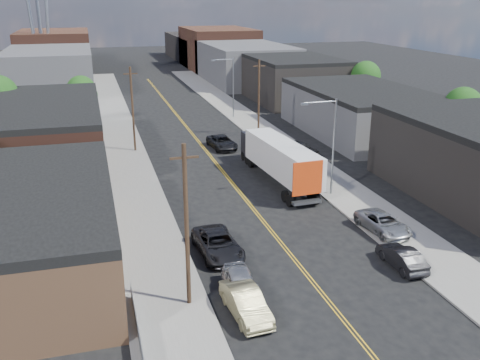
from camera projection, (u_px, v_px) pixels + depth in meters
ground at (182, 121)px, 79.69m from camera, size 260.00×260.00×0.00m
centerline at (202, 146)px, 66.03m from camera, size 0.32×120.00×0.01m
sidewalk_left at (124, 152)px, 63.57m from camera, size 5.00×140.00×0.15m
sidewalk_right at (275, 141)px, 68.44m from camera, size 5.00×140.00×0.15m
warehouse_tan at (23, 228)px, 35.92m from camera, size 12.00×22.00×5.60m
warehouse_brown at (45, 132)px, 59.43m from camera, size 12.00×26.00×6.60m
industrial_right_b at (361, 111)px, 71.59m from camera, size 14.00×24.00×6.10m
industrial_right_c at (292, 78)px, 95.03m from camera, size 14.00×22.00×7.60m
skyline_left_a at (50, 69)px, 105.13m from camera, size 16.00×30.00×8.00m
skyline_right_a at (245, 63)px, 115.39m from camera, size 16.00×30.00×8.00m
skyline_left_b at (55, 52)px, 127.56m from camera, size 16.00×26.00×10.00m
skyline_right_b at (218, 48)px, 137.83m from camera, size 16.00×26.00×10.00m
skyline_left_c at (59, 51)px, 146.26m from camera, size 16.00×40.00×7.00m
skyline_right_c at (202, 48)px, 156.53m from camera, size 16.00×40.00×7.00m
streetlight_near at (330, 140)px, 48.04m from camera, size 3.39×0.25×9.00m
streetlight_far at (231, 83)px, 79.91m from camera, size 3.39×0.25×9.00m
utility_pole_left_near at (187, 226)px, 30.39m from camera, size 1.60×0.26×10.00m
utility_pole_left_far at (133, 109)px, 62.26m from camera, size 1.60×0.26×10.00m
utility_pole_right at (259, 98)px, 69.20m from camera, size 1.60×0.26×10.00m
tree_left_far at (82, 92)px, 76.45m from camera, size 4.35×4.20×6.97m
tree_right_near at (463, 108)px, 63.97m from camera, size 4.60×4.48×7.44m
tree_right_far at (366, 78)px, 85.72m from camera, size 4.85×4.76×7.91m
semi_truck at (276, 157)px, 53.20m from camera, size 3.68×16.46×4.27m
car_left_a at (241, 285)px, 32.61m from camera, size 2.39×4.98×1.64m
car_left_b at (246, 303)px, 30.73m from camera, size 2.10×5.02×1.61m
car_left_c at (218, 244)px, 38.07m from camera, size 3.06×6.03×1.63m
car_right_oncoming at (402, 257)px, 36.28m from camera, size 1.58×4.45×1.46m
car_right_lot_a at (383, 223)px, 41.44m from camera, size 2.95×5.44×1.45m
car_right_lot_c at (301, 148)px, 61.71m from camera, size 3.80×5.12×1.62m
car_ahead_truck at (222, 142)px, 64.87m from camera, size 3.08×5.82×1.56m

